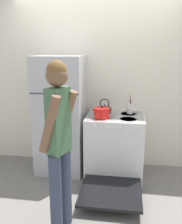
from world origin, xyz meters
TOP-DOWN VIEW (x-y plane):
  - ground_plane at (0.00, 0.00)m, footprint 14.00×14.00m
  - wall_back at (0.00, 0.03)m, footprint 10.00×0.06m
  - refrigerator at (-0.50, -0.32)m, footprint 0.68×0.66m
  - stove_range at (0.30, -0.38)m, footprint 0.80×1.40m
  - dutch_oven_pot at (0.12, -0.48)m, footprint 0.26×0.22m
  - tea_kettle at (0.13, -0.21)m, footprint 0.23×0.18m
  - utensil_jar at (0.50, -0.20)m, footprint 0.09×0.09m
  - person at (-0.17, -1.57)m, footprint 0.36×0.41m

SIDE VIEW (x-z plane):
  - ground_plane at x=0.00m, z-range 0.00..0.00m
  - stove_range at x=0.30m, z-range 0.00..0.88m
  - refrigerator at x=-0.50m, z-range 0.00..1.71m
  - tea_kettle at x=0.13m, z-range 0.84..1.05m
  - dutch_oven_pot at x=0.12m, z-range 0.87..1.04m
  - utensil_jar at x=0.50m, z-range 0.82..1.10m
  - person at x=-0.17m, z-range 0.12..1.83m
  - wall_back at x=0.00m, z-range 0.00..2.55m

